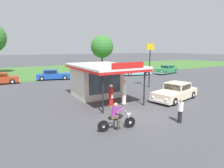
# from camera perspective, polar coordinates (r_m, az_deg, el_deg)

# --- Properties ---
(ground_plane) EXTENTS (300.00, 300.00, 0.00)m
(ground_plane) POSITION_cam_1_polar(r_m,az_deg,el_deg) (13.33, 7.34, -9.13)
(ground_plane) COLOR #424247
(grass_verge_strip) EXTENTS (120.00, 24.00, 0.01)m
(grass_verge_strip) POSITION_cam_1_polar(r_m,az_deg,el_deg) (40.83, -19.62, 3.72)
(grass_verge_strip) COLOR #3D6B2D
(grass_verge_strip) RESTS_ON ground
(service_station_kiosk) EXTENTS (4.63, 7.34, 3.55)m
(service_station_kiosk) POSITION_cam_1_polar(r_m,az_deg,el_deg) (17.72, -4.32, 1.85)
(service_station_kiosk) COLOR silver
(service_station_kiosk) RESTS_ON ground
(gas_pump_nearside) EXTENTS (0.44, 0.44, 1.83)m
(gas_pump_nearside) POSITION_cam_1_polar(r_m,az_deg,el_deg) (14.63, -0.30, -3.85)
(gas_pump_nearside) COLOR slate
(gas_pump_nearside) RESTS_ON ground
(gas_pump_offside) EXTENTS (0.44, 0.44, 2.00)m
(gas_pump_offside) POSITION_cam_1_polar(r_m,az_deg,el_deg) (15.24, 3.66, -2.95)
(gas_pump_offside) COLOR slate
(gas_pump_offside) RESTS_ON ground
(motorcycle_with_rider) EXTENTS (2.23, 0.75, 1.58)m
(motorcycle_with_rider) POSITION_cam_1_polar(r_m,az_deg,el_deg) (10.66, 1.32, -10.46)
(motorcycle_with_rider) COLOR black
(motorcycle_with_rider) RESTS_ON ground
(featured_classic_sedan) EXTENTS (5.32, 2.92, 1.51)m
(featured_classic_sedan) POSITION_cam_1_polar(r_m,az_deg,el_deg) (17.71, 18.65, -2.38)
(featured_classic_sedan) COLOR beige
(featured_classic_sedan) RESTS_ON ground
(parked_car_back_row_centre) EXTENTS (5.14, 3.11, 1.43)m
(parked_car_back_row_centre) POSITION_cam_1_polar(r_m,az_deg,el_deg) (29.55, -2.65, 3.16)
(parked_car_back_row_centre) COLOR #993819
(parked_car_back_row_centre) RESTS_ON ground
(parked_car_second_row_spare) EXTENTS (5.14, 3.05, 1.49)m
(parked_car_second_row_spare) POSITION_cam_1_polar(r_m,az_deg,el_deg) (32.87, 7.54, 3.89)
(parked_car_second_row_spare) COLOR #7AC6D1
(parked_car_second_row_spare) RESTS_ON ground
(parked_car_back_row_far_right) EXTENTS (5.12, 3.01, 1.48)m
(parked_car_back_row_far_right) POSITION_cam_1_polar(r_m,az_deg,el_deg) (29.09, -17.45, 2.61)
(parked_car_back_row_far_right) COLOR #19479E
(parked_car_back_row_far_right) RESTS_ON ground
(parked_car_back_row_left) EXTENTS (5.56, 2.90, 1.54)m
(parked_car_back_row_left) POSITION_cam_1_polar(r_m,az_deg,el_deg) (36.04, 16.29, 4.21)
(parked_car_back_row_left) COLOR #2D844C
(parked_car_back_row_left) RESTS_ON ground
(bystander_leaning_by_kiosk) EXTENTS (0.34, 0.34, 1.72)m
(bystander_leaning_by_kiosk) POSITION_cam_1_polar(r_m,az_deg,el_deg) (21.43, 3.21, 1.01)
(bystander_leaning_by_kiosk) COLOR #2D3351
(bystander_leaning_by_kiosk) RESTS_ON ground
(bystander_chatting_near_pumps) EXTENTS (0.34, 0.34, 1.49)m
(bystander_chatting_near_pumps) POSITION_cam_1_polar(r_m,az_deg,el_deg) (12.32, 20.01, -7.57)
(bystander_chatting_near_pumps) COLOR black
(bystander_chatting_near_pumps) RESTS_ON ground
(tree_oak_distant_spare) EXTENTS (5.66, 5.66, 7.86)m
(tree_oak_distant_spare) POSITION_cam_1_polar(r_m,az_deg,el_deg) (48.30, -3.00, 11.14)
(tree_oak_distant_spare) COLOR brown
(tree_oak_distant_spare) RESTS_ON ground
(roadside_pole_sign) EXTENTS (1.10, 0.12, 5.08)m
(roadside_pole_sign) POSITION_cam_1_polar(r_m,az_deg,el_deg) (22.23, 11.44, 7.73)
(roadside_pole_sign) COLOR black
(roadside_pole_sign) RESTS_ON ground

